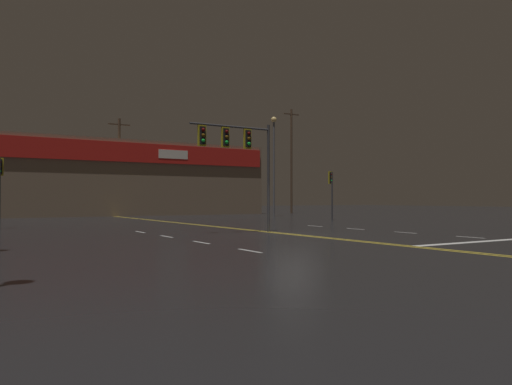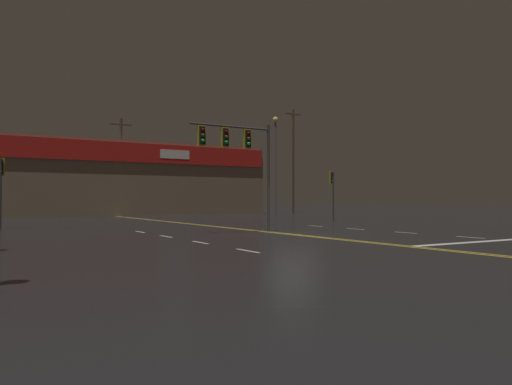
{
  "view_description": "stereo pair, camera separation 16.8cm",
  "coord_description": "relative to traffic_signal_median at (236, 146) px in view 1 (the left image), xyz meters",
  "views": [
    {
      "loc": [
        -13.54,
        -18.97,
        1.61
      ],
      "look_at": [
        0.0,
        3.31,
        2.0
      ],
      "focal_mm": 35.0,
      "sensor_mm": 36.0,
      "label": 1
    },
    {
      "loc": [
        -13.39,
        -19.06,
        1.61
      ],
      "look_at": [
        0.0,
        3.31,
        2.0
      ],
      "focal_mm": 35.0,
      "sensor_mm": 36.0,
      "label": 2
    }
  ],
  "objects": [
    {
      "name": "road_markings",
      "position": [
        2.91,
        -3.82,
        -4.25
      ],
      "size": [
        16.39,
        60.0,
        0.01
      ],
      "color": "gold",
      "rests_on": "ground"
    },
    {
      "name": "streetlight_near_left",
      "position": [
        15.44,
        20.12,
        2.03
      ],
      "size": [
        0.56,
        0.56,
        9.91
      ],
      "color": "#59595E",
      "rests_on": "ground"
    },
    {
      "name": "utility_pole_row",
      "position": [
        3.45,
        28.2,
        1.39
      ],
      "size": [
        46.3,
        0.26,
        12.66
      ],
      "color": "#4C3828",
      "rests_on": "ground"
    },
    {
      "name": "ground_plane",
      "position": [
        1.74,
        -2.33,
        -4.26
      ],
      "size": [
        200.0,
        200.0,
        0.0
      ],
      "primitive_type": "plane",
      "color": "black"
    },
    {
      "name": "building_backdrop",
      "position": [
        1.74,
        32.29,
        -0.41
      ],
      "size": [
        33.51,
        10.23,
        7.67
      ],
      "color": "#7A6651",
      "rests_on": "ground"
    },
    {
      "name": "traffic_signal_corner_northeast",
      "position": [
        14.03,
        9.61,
        -1.39
      ],
      "size": [
        0.42,
        0.36,
        3.9
      ],
      "color": "#38383D",
      "rests_on": "ground"
    },
    {
      "name": "traffic_signal_median",
      "position": [
        0.0,
        0.0,
        0.0
      ],
      "size": [
        4.41,
        0.36,
        5.43
      ],
      "color": "#38383D",
      "rests_on": "ground"
    }
  ]
}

